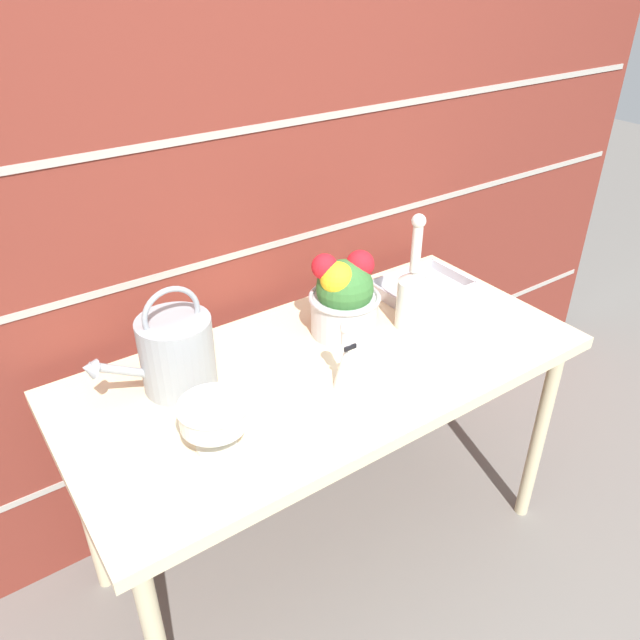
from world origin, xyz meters
The scene contains 9 objects.
ground_plane centered at (0.00, 0.00, 0.00)m, with size 12.00×12.00×0.00m, color slate.
brick_wall centered at (0.00, 0.44, 1.10)m, with size 3.60×0.08×2.20m.
patio_table centered at (0.00, 0.00, 0.67)m, with size 1.42×0.67×0.74m.
watering_can centered at (-0.37, 0.13, 0.84)m, with size 0.33×0.19×0.29m.
crystal_pedestal_bowl centered at (-0.39, -0.12, 0.83)m, with size 0.16×0.16×0.12m.
flower_planter centered at (0.13, 0.10, 0.86)m, with size 0.21×0.21×0.25m.
glass_decanter centered at (0.31, 0.02, 0.85)m, with size 0.09×0.09×0.35m.
figurine_vase centered at (-0.02, -0.11, 0.82)m, with size 0.06×0.06×0.19m.
wire_tray centered at (0.48, 0.15, 0.75)m, with size 0.29×0.21×0.04m.
Camera 1 is at (-0.80, -1.13, 1.72)m, focal length 35.00 mm.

